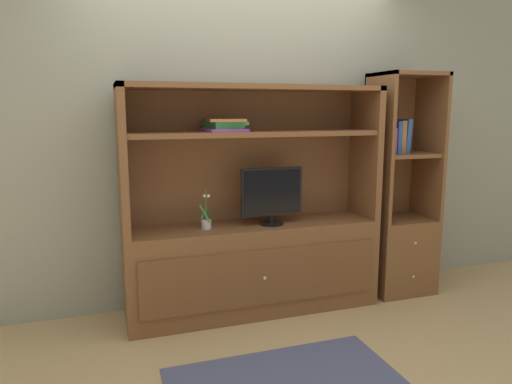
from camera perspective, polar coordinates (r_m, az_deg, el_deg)
name	(u,v)px	position (r m, az deg, el deg)	size (l,w,h in m)	color
ground_plane	(272,332)	(3.39, 1.97, -16.58)	(8.00, 8.00, 0.00)	tan
painted_rear_wall	(240,124)	(3.75, -1.97, 8.20)	(6.00, 0.10, 2.80)	gray
area_rug	(286,382)	(2.85, 3.59, -21.98)	(1.30, 0.72, 0.01)	#4C5170
media_console	(254,243)	(3.56, -0.29, -6.17)	(1.89, 0.48, 1.68)	brown
tv_monitor	(272,194)	(3.46, 1.91, -0.28)	(0.47, 0.18, 0.42)	black
potted_plant	(206,221)	(3.38, -6.03, -3.56)	(0.08, 0.09, 0.28)	beige
magazine_stack	(224,125)	(3.35, -3.85, 8.08)	(0.29, 0.36, 0.09)	purple
bookshelf_tall	(399,223)	(4.12, 16.91, -3.65)	(0.52, 0.43, 1.80)	brown
upright_book_row	(395,138)	(3.96, 16.49, 6.27)	(0.21, 0.17, 0.27)	silver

